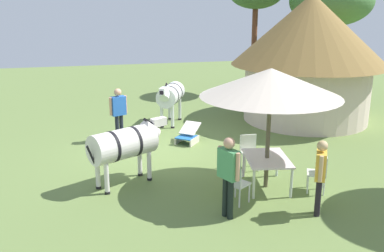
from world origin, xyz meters
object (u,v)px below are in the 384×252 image
(patio_chair_near_hut, at_px, (235,182))
(acacia_tree_far_lawn, at_px, (331,1))
(patio_chair_west_end, at_px, (249,149))
(zebra_by_umbrella, at_px, (170,95))
(patio_dining_table, at_px, (267,161))
(guest_behind_table, at_px, (229,170))
(guest_beside_umbrella, at_px, (320,171))
(shade_umbrella, at_px, (271,83))
(standing_watcher, at_px, (119,110))
(striped_lounge_chair, at_px, (188,135))
(zebra_nearest_camera, at_px, (125,144))
(patio_chair_east_end, at_px, (320,171))
(thatched_hut, at_px, (309,52))

(patio_chair_near_hut, xyz_separation_m, acacia_tree_far_lawn, (-9.67, 7.53, 3.69))
(patio_chair_west_end, distance_m, zebra_by_umbrella, 4.89)
(patio_dining_table, distance_m, patio_chair_west_end, 1.23)
(patio_dining_table, bearing_deg, guest_behind_table, -47.23)
(zebra_by_umbrella, bearing_deg, guest_behind_table, 113.53)
(patio_dining_table, xyz_separation_m, guest_beside_umbrella, (1.57, 0.50, 0.31))
(shade_umbrella, distance_m, standing_watcher, 5.60)
(striped_lounge_chair, bearing_deg, guest_behind_table, 126.20)
(zebra_nearest_camera, xyz_separation_m, zebra_by_umbrella, (-4.99, 2.02, 0.03))
(striped_lounge_chair, xyz_separation_m, zebra_by_umbrella, (-2.25, -0.12, 0.80))
(patio_chair_near_hut, relative_size, acacia_tree_far_lawn, 0.17)
(shade_umbrella, relative_size, standing_watcher, 1.91)
(patio_chair_east_end, bearing_deg, patio_chair_near_hut, 120.51)
(patio_chair_near_hut, height_order, zebra_nearest_camera, zebra_nearest_camera)
(thatched_hut, distance_m, striped_lounge_chair, 5.58)
(patio_dining_table, relative_size, acacia_tree_far_lawn, 0.29)
(patio_dining_table, height_order, striped_lounge_chair, patio_dining_table)
(thatched_hut, bearing_deg, acacia_tree_far_lawn, 142.05)
(thatched_hut, height_order, zebra_by_umbrella, thatched_hut)
(patio_chair_west_end, distance_m, zebra_nearest_camera, 3.29)
(patio_dining_table, xyz_separation_m, guest_behind_table, (1.25, -1.35, 0.37))
(guest_beside_umbrella, height_order, guest_behind_table, guest_behind_table)
(guest_beside_umbrella, distance_m, striped_lounge_chair, 5.53)
(guest_beside_umbrella, bearing_deg, zebra_by_umbrella, 42.13)
(patio_chair_near_hut, distance_m, guest_behind_table, 0.83)
(patio_chair_east_end, relative_size, zebra_nearest_camera, 0.44)
(shade_umbrella, bearing_deg, thatched_hut, 145.33)
(patio_chair_east_end, height_order, zebra_by_umbrella, zebra_by_umbrella)
(shade_umbrella, relative_size, acacia_tree_far_lawn, 0.61)
(thatched_hut, height_order, zebra_nearest_camera, thatched_hut)
(standing_watcher, bearing_deg, acacia_tree_far_lawn, -177.84)
(standing_watcher, bearing_deg, patio_chair_west_end, 111.65)
(shade_umbrella, height_order, standing_watcher, shade_umbrella)
(standing_watcher, distance_m, acacia_tree_far_lawn, 11.15)
(thatched_hut, distance_m, standing_watcher, 7.10)
(shade_umbrella, height_order, patio_dining_table, shade_umbrella)
(patio_dining_table, bearing_deg, zebra_nearest_camera, -106.24)
(patio_chair_near_hut, height_order, striped_lounge_chair, patio_chair_near_hut)
(patio_dining_table, xyz_separation_m, patio_chair_west_end, (-1.23, 0.02, -0.14))
(patio_chair_near_hut, xyz_separation_m, striped_lounge_chair, (-4.38, -0.07, -0.27))
(patio_chair_near_hut, xyz_separation_m, standing_watcher, (-5.08, -2.12, 0.49))
(striped_lounge_chair, bearing_deg, patio_chair_near_hut, 130.31)
(shade_umbrella, bearing_deg, zebra_by_umbrella, -168.53)
(patio_chair_east_end, distance_m, acacia_tree_far_lawn, 11.55)
(shade_umbrella, relative_size, patio_dining_table, 2.11)
(patio_chair_east_end, bearing_deg, acacia_tree_far_lawn, -3.32)
(guest_behind_table, bearing_deg, patio_chair_east_end, -98.39)
(patio_dining_table, bearing_deg, standing_watcher, -144.47)
(thatched_hut, bearing_deg, guest_beside_umbrella, -24.94)
(shade_umbrella, xyz_separation_m, acacia_tree_far_lawn, (-8.97, 6.52, 1.69))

